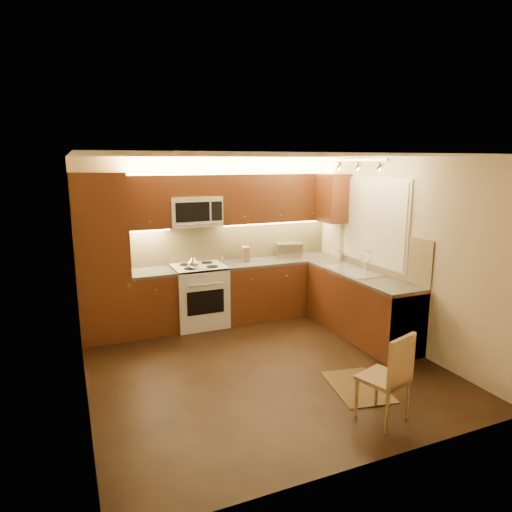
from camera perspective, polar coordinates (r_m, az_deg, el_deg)
name	(u,v)px	position (r m, az deg, el deg)	size (l,w,h in m)	color
floor	(262,366)	(5.65, 0.80, -13.70)	(4.00, 4.00, 0.01)	black
ceiling	(263,156)	(5.10, 0.88, 12.54)	(4.00, 4.00, 0.01)	beige
wall_back	(211,239)	(7.08, -5.72, 2.13)	(4.00, 0.01, 2.50)	#C9B593
wall_front	(369,321)	(3.57, 14.03, -7.96)	(4.00, 0.01, 2.50)	#C9B593
wall_left	(78,284)	(4.81, -21.54, -3.30)	(0.01, 4.00, 2.50)	#C9B593
wall_right	(400,253)	(6.30, 17.73, 0.40)	(0.01, 4.00, 2.50)	#C9B593
pantry	(102,258)	(6.51, -18.89, -0.22)	(0.70, 0.60, 2.30)	#461D0F
base_cab_back_left	(153,302)	(6.76, -12.87, -5.74)	(0.62, 0.60, 0.86)	#461D0F
counter_back_left	(152,272)	(6.64, -13.05, -2.04)	(0.62, 0.60, 0.04)	#353331
base_cab_back_right	(279,288)	(7.36, 2.89, -4.00)	(1.92, 0.60, 0.86)	#461D0F
counter_back_right	(279,261)	(7.25, 2.93, -0.58)	(1.92, 0.60, 0.04)	#353331
base_cab_right	(360,306)	(6.62, 13.04, -6.12)	(0.60, 2.00, 0.86)	#461D0F
counter_right	(362,275)	(6.50, 13.23, -2.35)	(0.60, 2.00, 0.04)	#353331
dishwasher	(393,321)	(6.10, 16.92, -7.90)	(0.58, 0.60, 0.84)	silver
backsplash_back	(232,241)	(7.19, -3.02, 1.91)	(3.30, 0.02, 0.60)	tan
backsplash_right	(380,251)	(6.60, 15.39, 0.61)	(0.02, 2.00, 0.60)	tan
upper_cab_back_left	(147,202)	(6.60, -13.65, 6.62)	(0.62, 0.35, 0.75)	#461D0F
upper_cab_back_right	(276,198)	(7.21, 2.58, 7.36)	(1.92, 0.35, 0.75)	#461D0F
upper_cab_bridge	(194,185)	(6.73, -7.88, 8.82)	(0.76, 0.35, 0.31)	#461D0F
upper_cab_right_corner	(333,198)	(7.23, 9.72, 7.21)	(0.35, 0.50, 0.75)	#461D0F
stove	(199,296)	(6.87, -7.16, -4.98)	(0.76, 0.65, 0.92)	silver
microwave	(195,211)	(6.75, -7.76, 5.63)	(0.76, 0.38, 0.44)	silver
window_frame	(375,222)	(6.65, 14.75, 4.22)	(0.03, 1.44, 1.24)	silver
window_blinds	(373,222)	(6.64, 14.61, 4.22)	(0.02, 1.36, 1.16)	silver
sink	(356,266)	(6.59, 12.50, -1.26)	(0.52, 0.86, 0.15)	silver
faucet	(367,260)	(6.68, 13.79, -0.49)	(0.20, 0.04, 0.30)	silver
track_light_bar	(358,160)	(6.22, 12.78, 11.76)	(0.04, 1.20, 0.03)	silver
kettle	(193,262)	(6.54, -7.98, -0.80)	(0.17, 0.17, 0.20)	silver
toaster_oven	(289,250)	(7.37, 4.15, 0.75)	(0.41, 0.31, 0.25)	silver
knife_block	(246,254)	(7.08, -1.32, 0.26)	(0.11, 0.17, 0.23)	#926542
spice_jar_a	(222,259)	(7.05, -4.26, -0.40)	(0.04, 0.04, 0.09)	silver
spice_jar_b	(248,257)	(7.17, -1.00, -0.15)	(0.04, 0.04, 0.09)	olive
spice_jar_c	(248,256)	(7.21, -1.07, -0.04)	(0.05, 0.05, 0.10)	silver
spice_jar_d	(243,257)	(7.25, -1.61, -0.07)	(0.05, 0.05, 0.08)	olive
soap_bottle	(339,254)	(7.33, 10.41, 0.28)	(0.08, 0.08, 0.18)	white
rug	(358,387)	(5.29, 12.70, -15.82)	(0.55, 0.83, 0.01)	black
dining_chair	(383,376)	(4.59, 15.75, -14.39)	(0.39, 0.39, 0.89)	#926542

